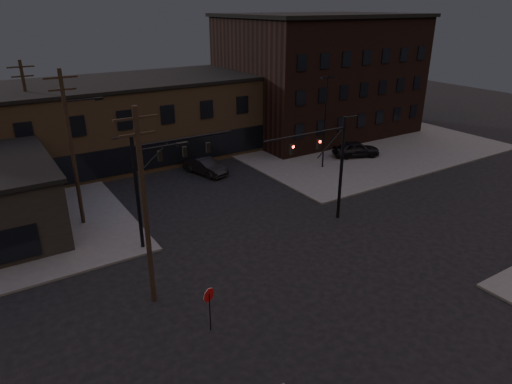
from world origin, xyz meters
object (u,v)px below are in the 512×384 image
at_px(traffic_signal_far, 155,176).
at_px(car_crossing, 205,166).
at_px(parked_car_lot_a, 356,149).
at_px(parked_car_lot_b, 315,135).
at_px(stop_sign, 209,300).
at_px(traffic_signal_near, 330,160).

relative_size(traffic_signal_far, car_crossing, 1.65).
bearing_deg(parked_car_lot_a, traffic_signal_far, 127.61).
height_order(parked_car_lot_b, car_crossing, car_crossing).
relative_size(parked_car_lot_a, parked_car_lot_b, 1.04).
relative_size(traffic_signal_far, stop_sign, 3.23).
relative_size(traffic_signal_near, traffic_signal_far, 1.00).
distance_m(traffic_signal_far, car_crossing, 14.75).
height_order(traffic_signal_near, traffic_signal_far, same).
bearing_deg(parked_car_lot_b, traffic_signal_far, 99.68).
xyz_separation_m(traffic_signal_far, parked_car_lot_b, (25.23, 13.84, -4.17)).
bearing_deg(traffic_signal_far, parked_car_lot_a, 15.04).
bearing_deg(traffic_signal_near, traffic_signal_far, 163.83).
bearing_deg(parked_car_lot_a, car_crossing, 97.85).
relative_size(traffic_signal_near, stop_sign, 3.23).
height_order(traffic_signal_far, stop_sign, traffic_signal_far).
bearing_deg(traffic_signal_near, car_crossing, 102.09).
distance_m(stop_sign, car_crossing, 23.31).
xyz_separation_m(parked_car_lot_a, car_crossing, (-16.00, 4.20, -0.20)).
relative_size(traffic_signal_near, car_crossing, 1.65).
bearing_deg(traffic_signal_far, parked_car_lot_b, 28.74).
height_order(traffic_signal_near, stop_sign, traffic_signal_near).
height_order(traffic_signal_far, parked_car_lot_b, traffic_signal_far).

